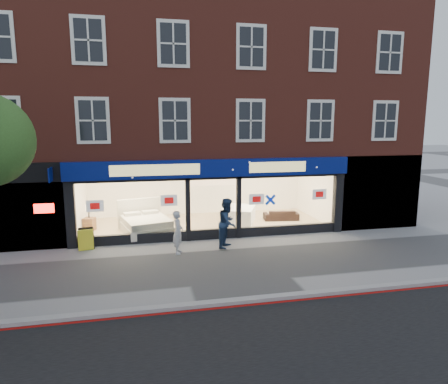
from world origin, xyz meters
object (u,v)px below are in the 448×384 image
object	(u,v)px
pedestrian_grey	(178,232)
a_board	(86,239)
mattress_stack	(238,215)
pedestrian_blue	(228,223)
sofa	(281,215)
display_bed	(145,224)

from	to	relation	value
pedestrian_grey	a_board	bearing A→B (deg)	82.93
mattress_stack	pedestrian_blue	bearing A→B (deg)	-111.06
mattress_stack	sofa	size ratio (longest dim) A/B	1.33
display_bed	sofa	distance (m)	6.48
sofa	pedestrian_grey	distance (m)	6.43
pedestrian_blue	mattress_stack	bearing A→B (deg)	10.56
display_bed	pedestrian_grey	distance (m)	3.02
a_board	pedestrian_blue	size ratio (longest dim) A/B	0.45
sofa	pedestrian_grey	size ratio (longest dim) A/B	1.04
a_board	pedestrian_blue	bearing A→B (deg)	-17.60
display_bed	pedestrian_blue	size ratio (longest dim) A/B	1.40
mattress_stack	pedestrian_blue	size ratio (longest dim) A/B	1.15
sofa	a_board	distance (m)	9.01
display_bed	pedestrian_grey	size ratio (longest dim) A/B	1.68
pedestrian_blue	display_bed	bearing A→B (deg)	82.73
display_bed	mattress_stack	world-z (taller)	display_bed
pedestrian_grey	pedestrian_blue	size ratio (longest dim) A/B	0.83
sofa	pedestrian_grey	xyz separation A→B (m)	(-5.31, -3.60, 0.45)
display_bed	pedestrian_blue	bearing A→B (deg)	-53.05
mattress_stack	pedestrian_grey	world-z (taller)	pedestrian_grey
mattress_stack	pedestrian_blue	distance (m)	3.60
display_bed	pedestrian_blue	xyz separation A→B (m)	(3.04, -2.45, 0.49)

